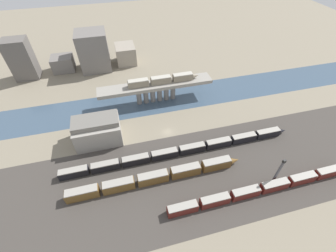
% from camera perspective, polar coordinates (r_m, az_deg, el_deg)
% --- Properties ---
extents(ground_plane, '(400.00, 400.00, 0.00)m').
position_cam_1_polar(ground_plane, '(98.61, -0.04, -1.57)').
color(ground_plane, gray).
extents(railbed_yard, '(280.00, 42.00, 0.01)m').
position_cam_1_polar(railbed_yard, '(84.23, 4.15, -12.94)').
color(railbed_yard, '#423D38').
rests_on(railbed_yard, ground).
extents(river_water, '(320.00, 20.83, 0.01)m').
position_cam_1_polar(river_water, '(115.77, -2.96, 6.48)').
color(river_water, '#3D5166').
rests_on(river_water, ground).
extents(bridge, '(55.68, 7.93, 10.09)m').
position_cam_1_polar(bridge, '(111.18, -3.11, 9.67)').
color(bridge, gray).
rests_on(bridge, ground).
extents(train_on_bridge, '(35.09, 3.17, 3.43)m').
position_cam_1_polar(train_on_bridge, '(109.70, -1.14, 11.68)').
color(train_on_bridge, gray).
rests_on(train_on_bridge, bridge).
extents(train_yard_near, '(68.86, 2.77, 3.63)m').
position_cam_1_polar(train_yard_near, '(86.06, 23.02, -14.38)').
color(train_yard_near, '#5B1E19').
rests_on(train_yard_near, ground).
extents(train_yard_mid, '(63.12, 3.17, 4.17)m').
position_cam_1_polar(train_yard_mid, '(81.81, -2.90, -12.82)').
color(train_yard_mid, brown).
rests_on(train_yard_mid, ground).
extents(train_yard_far, '(93.49, 2.79, 3.49)m').
position_cam_1_polar(train_yard_far, '(89.48, 3.48, -6.29)').
color(train_yard_far, black).
rests_on(train_yard_far, ground).
extents(warehouse_building, '(18.40, 12.66, 11.54)m').
position_cam_1_polar(warehouse_building, '(96.14, -17.44, -1.02)').
color(warehouse_building, '#9E998E').
rests_on(warehouse_building, ground).
extents(signal_tower, '(1.00, 0.87, 12.85)m').
position_cam_1_polar(signal_tower, '(86.20, 26.16, -10.41)').
color(signal_tower, '#4C4C51').
rests_on(signal_tower, ground).
extents(city_block_far_left, '(12.16, 9.97, 22.31)m').
position_cam_1_polar(city_block_far_left, '(151.78, -33.18, 13.99)').
color(city_block_far_left, '#605B56').
rests_on(city_block_far_left, ground).
extents(city_block_left, '(12.21, 10.82, 8.62)m').
position_cam_1_polar(city_block_left, '(152.41, -25.07, 14.20)').
color(city_block_left, slate).
rests_on(city_block_left, ground).
extents(city_block_center, '(16.76, 15.50, 22.23)m').
position_cam_1_polar(city_block_center, '(144.36, -18.34, 17.63)').
color(city_block_center, slate).
rests_on(city_block_center, ground).
extents(city_block_right, '(11.60, 14.28, 10.93)m').
position_cam_1_polar(city_block_right, '(149.33, -10.70, 17.51)').
color(city_block_right, gray).
rests_on(city_block_right, ground).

